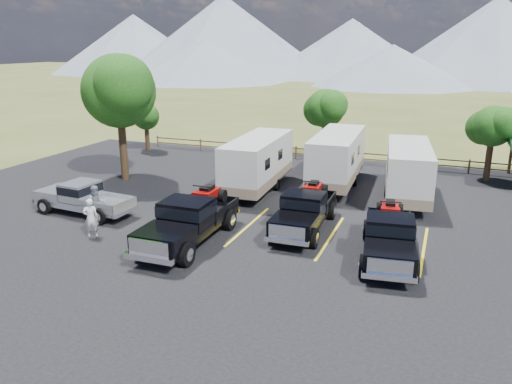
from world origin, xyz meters
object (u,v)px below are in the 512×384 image
(rig_left, at_px, (190,219))
(tree_big_nw, at_px, (118,91))
(trailer_center, at_px, (337,159))
(pickup_silver, at_px, (83,198))
(person_a, at_px, (91,218))
(rig_center, at_px, (305,209))
(trailer_right, at_px, (408,172))
(person_b, at_px, (97,204))
(rig_right, at_px, (389,235))
(trailer_left, at_px, (258,163))

(rig_left, bearing_deg, tree_big_nw, 138.29)
(tree_big_nw, distance_m, trailer_center, 13.90)
(pickup_silver, relative_size, person_a, 3.15)
(rig_center, relative_size, trailer_right, 0.69)
(trailer_right, distance_m, person_b, 16.48)
(tree_big_nw, xyz_separation_m, trailer_right, (17.17, 2.00, -3.97))
(trailer_right, relative_size, pickup_silver, 1.54)
(rig_left, relative_size, trailer_right, 0.76)
(rig_left, bearing_deg, pickup_silver, 168.38)
(rig_center, bearing_deg, tree_big_nw, 159.87)
(rig_right, bearing_deg, person_a, -175.88)
(pickup_silver, bearing_deg, trailer_center, 136.71)
(tree_big_nw, bearing_deg, rig_left, -41.04)
(trailer_left, height_order, trailer_center, trailer_center)
(trailer_left, distance_m, trailer_right, 8.45)
(pickup_silver, distance_m, person_a, 3.40)
(tree_big_nw, bearing_deg, trailer_center, 14.68)
(rig_center, relative_size, trailer_left, 0.67)
(rig_right, distance_m, pickup_silver, 15.10)
(rig_center, bearing_deg, trailer_left, 128.37)
(trailer_right, relative_size, person_b, 4.89)
(rig_right, height_order, pickup_silver, rig_right)
(tree_big_nw, relative_size, person_a, 4.35)
(trailer_center, bearing_deg, pickup_silver, -140.33)
(rig_center, bearing_deg, rig_right, -26.40)
(person_a, xyz_separation_m, person_b, (-1.10, 1.81, -0.01))
(rig_center, distance_m, trailer_left, 6.80)
(rig_right, height_order, trailer_right, trailer_right)
(tree_big_nw, height_order, person_b, tree_big_nw)
(person_a, bearing_deg, rig_center, 169.71)
(tree_big_nw, distance_m, trailer_left, 9.67)
(person_a, bearing_deg, trailer_right, -176.86)
(rig_right, relative_size, trailer_center, 0.67)
(trailer_right, relative_size, person_a, 4.86)
(tree_big_nw, relative_size, trailer_left, 0.87)
(pickup_silver, bearing_deg, rig_center, 104.80)
(person_a, bearing_deg, trailer_left, -151.51)
(trailer_left, xyz_separation_m, trailer_right, (8.36, 1.23, -0.05))
(rig_right, distance_m, trailer_right, 8.32)
(tree_big_nw, xyz_separation_m, trailer_center, (12.91, 3.38, -3.88))
(rig_center, height_order, person_a, rig_center)
(tree_big_nw, relative_size, trailer_center, 0.85)
(rig_right, height_order, person_a, rig_right)
(trailer_left, bearing_deg, tree_big_nw, -177.52)
(pickup_silver, bearing_deg, trailer_right, 123.68)
(rig_center, xyz_separation_m, rig_right, (4.06, -1.88, 0.00))
(trailer_left, height_order, person_a, trailer_left)
(tree_big_nw, bearing_deg, trailer_left, 4.99)
(trailer_left, relative_size, pickup_silver, 1.58)
(trailer_center, xyz_separation_m, person_b, (-9.50, -10.43, -0.79))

